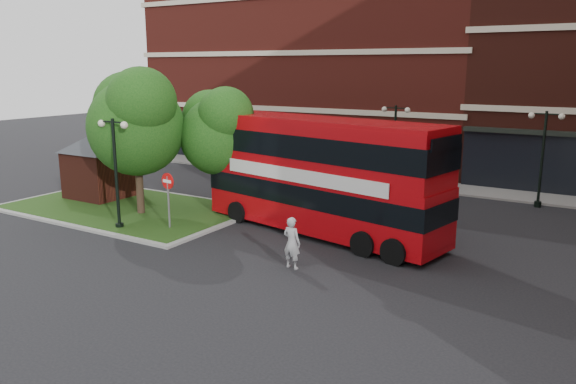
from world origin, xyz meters
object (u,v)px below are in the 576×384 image
Objects in this scene: car_silver at (339,168)px; woman at (292,243)px; car_white at (420,178)px; bus at (320,168)px.

woman is at bearing -156.71° from car_silver.
car_silver is at bearing 88.06° from car_white.
car_white is at bearing -84.25° from woman.
woman reaches higher than car_silver.
woman is (1.25, -4.50, -1.93)m from bus.
bus is 2.93× the size of car_silver.
woman reaches higher than car_white.
bus reaches higher than woman.
car_silver reaches higher than car_white.
woman is at bearing -63.12° from bus.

